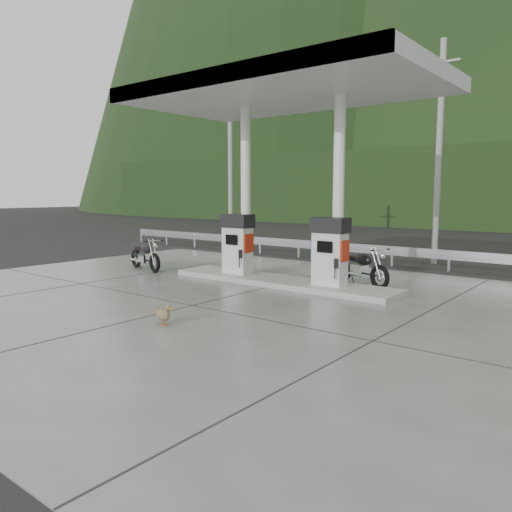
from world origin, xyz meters
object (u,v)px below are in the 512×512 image
Objects in this scene: gas_pump_left at (238,244)px; duck at (163,315)px; motorcycle_right at (361,268)px; motorcycle_left at (145,256)px; gas_pump_right at (330,252)px.

gas_pump_left is 5.64m from duck.
motorcycle_left is at bearing -143.78° from motorcycle_right.
motorcycle_right is at bearing 91.34° from duck.
gas_pump_left is at bearing -139.10° from motorcycle_right.
motorcycle_left is (-3.53, -0.68, -0.59)m from gas_pump_left.
gas_pump_right reaches higher than duck.
gas_pump_left is 0.89× the size of motorcycle_right.
duck is at bearing -99.46° from gas_pump_right.
gas_pump_left is 3.20m from gas_pump_right.
gas_pump_right is at bearing 0.00° from gas_pump_left.
gas_pump_right reaches higher than motorcycle_left.
motorcycle_right reaches higher than duck.
motorcycle_right reaches higher than motorcycle_left.
gas_pump_left reaches higher than motorcycle_left.
gas_pump_right is (3.20, 0.00, 0.00)m from gas_pump_left.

